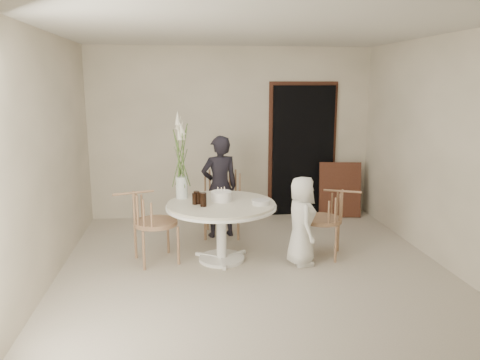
{
  "coord_description": "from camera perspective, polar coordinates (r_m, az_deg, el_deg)",
  "views": [
    {
      "loc": [
        -0.8,
        -5.18,
        2.15
      ],
      "look_at": [
        -0.12,
        0.3,
        0.99
      ],
      "focal_mm": 35.0,
      "sensor_mm": 36.0,
      "label": 1
    }
  ],
  "objects": [
    {
      "name": "plate_stack",
      "position": [
        5.54,
        2.55,
        -2.73
      ],
      "size": [
        0.24,
        0.24,
        0.05
      ],
      "primitive_type": "cylinder",
      "rotation": [
        0.0,
        0.0,
        -0.11
      ],
      "color": "silver",
      "rests_on": "table"
    },
    {
      "name": "picture_frame",
      "position": [
        7.74,
        12.08,
        -1.17
      ],
      "size": [
        0.69,
        0.3,
        0.89
      ],
      "primitive_type": "cube",
      "rotation": [
        -0.17,
        0.0,
        -0.16
      ],
      "color": "#522B1C",
      "rests_on": "ground"
    },
    {
      "name": "ground",
      "position": [
        5.66,
        1.57,
        -10.48
      ],
      "size": [
        4.5,
        4.5,
        0.0
      ],
      "primitive_type": "plane",
      "color": "beige",
      "rests_on": "ground"
    },
    {
      "name": "flower_vase",
      "position": [
        5.79,
        -7.22,
        2.43
      ],
      "size": [
        0.15,
        0.15,
        1.09
      ],
      "rotation": [
        0.0,
        0.0,
        -0.43
      ],
      "color": "white",
      "rests_on": "table"
    },
    {
      "name": "door_trim",
      "position": [
        7.73,
        7.59,
        4.01
      ],
      "size": [
        1.12,
        0.03,
        2.22
      ],
      "primitive_type": "cube",
      "color": "#522B1C",
      "rests_on": "ground"
    },
    {
      "name": "boy",
      "position": [
        5.62,
        7.5,
        -4.97
      ],
      "size": [
        0.36,
        0.53,
        1.07
      ],
      "primitive_type": "imported",
      "rotation": [
        0.0,
        0.0,
        1.6
      ],
      "color": "white",
      "rests_on": "ground"
    },
    {
      "name": "table",
      "position": [
        5.66,
        -2.29,
        -3.9
      ],
      "size": [
        1.33,
        1.33,
        0.73
      ],
      "color": "white",
      "rests_on": "ground"
    },
    {
      "name": "girl",
      "position": [
        6.54,
        -2.49,
        -0.82
      ],
      "size": [
        0.59,
        0.45,
        1.44
      ],
      "primitive_type": "imported",
      "rotation": [
        0.0,
        0.0,
        3.36
      ],
      "color": "black",
      "rests_on": "ground"
    },
    {
      "name": "cola_tumbler_d",
      "position": [
        5.6,
        -5.33,
        -2.12
      ],
      "size": [
        0.08,
        0.08,
        0.15
      ],
      "primitive_type": "cylinder",
      "rotation": [
        0.0,
        0.0,
        -0.24
      ],
      "color": "black",
      "rests_on": "table"
    },
    {
      "name": "cola_tumbler_c",
      "position": [
        5.56,
        -5.53,
        -2.29
      ],
      "size": [
        0.07,
        0.07,
        0.14
      ],
      "primitive_type": "cylinder",
      "rotation": [
        0.0,
        0.0,
        0.09
      ],
      "color": "black",
      "rests_on": "table"
    },
    {
      "name": "cola_tumbler_a",
      "position": [
        5.58,
        -5.08,
        -2.21
      ],
      "size": [
        0.07,
        0.07,
        0.14
      ],
      "primitive_type": "cylinder",
      "rotation": [
        0.0,
        0.0,
        0.09
      ],
      "color": "black",
      "rests_on": "table"
    },
    {
      "name": "birthday_cake",
      "position": [
        5.7,
        -2.29,
        -1.98
      ],
      "size": [
        0.25,
        0.25,
        0.17
      ],
      "rotation": [
        0.0,
        0.0,
        0.03
      ],
      "color": "white",
      "rests_on": "table"
    },
    {
      "name": "room_shell",
      "position": [
        5.27,
        1.66,
        6.05
      ],
      "size": [
        4.5,
        4.5,
        4.5
      ],
      "color": "silver",
      "rests_on": "ground"
    },
    {
      "name": "chair_right",
      "position": [
        5.91,
        11.13,
        -3.98
      ],
      "size": [
        0.63,
        0.61,
        0.87
      ],
      "rotation": [
        0.0,
        0.0,
        -1.97
      ],
      "color": "#A17957",
      "rests_on": "ground"
    },
    {
      "name": "doorway",
      "position": [
        7.7,
        7.65,
        3.53
      ],
      "size": [
        1.0,
        0.1,
        2.1
      ],
      "primitive_type": "cube",
      "color": "black",
      "rests_on": "ground"
    },
    {
      "name": "chair_left",
      "position": [
        5.69,
        -11.51,
        -4.35
      ],
      "size": [
        0.64,
        0.61,
        0.91
      ],
      "rotation": [
        0.0,
        0.0,
        1.89
      ],
      "color": "#A17957",
      "rests_on": "ground"
    },
    {
      "name": "cola_tumbler_b",
      "position": [
        5.46,
        -4.49,
        -2.4
      ],
      "size": [
        0.1,
        0.1,
        0.16
      ],
      "primitive_type": "cylinder",
      "rotation": [
        0.0,
        0.0,
        -0.34
      ],
      "color": "black",
      "rests_on": "table"
    },
    {
      "name": "chair_far",
      "position": [
        6.73,
        -2.15,
        -1.11
      ],
      "size": [
        0.6,
        0.64,
        0.99
      ],
      "rotation": [
        0.0,
        0.0,
        -0.13
      ],
      "color": "#A17957",
      "rests_on": "ground"
    }
  ]
}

